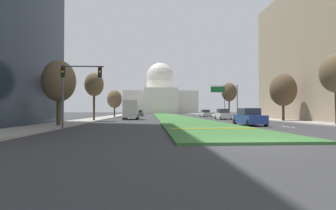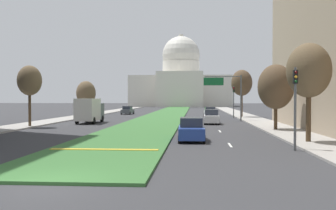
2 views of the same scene
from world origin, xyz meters
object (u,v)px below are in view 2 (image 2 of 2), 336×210
Objects in this scene: sedan_distant at (210,112)px; box_truck_delivery at (89,110)px; traffic_light_far_right at (234,98)px; street_tree_left_mid at (30,81)px; sedan_lead_stopped at (191,130)px; street_tree_left_far at (86,93)px; overhead_guide_sign at (227,88)px; street_tree_right_far at (242,83)px; sedan_midblock at (211,117)px; sedan_far_horizon at (128,110)px; street_tree_right_mid at (276,87)px; capitol_building at (181,82)px; traffic_light_near_right at (295,98)px; street_tree_right_near at (309,71)px.

box_truck_delivery is (-16.24, -17.11, 0.87)m from sedan_distant.
traffic_light_far_right reaches higher than box_truck_delivery.
sedan_lead_stopped is (18.09, -11.85, -4.35)m from street_tree_left_mid.
street_tree_left_mid is 22.33m from street_tree_left_far.
overhead_guide_sign is 10.51m from street_tree_right_far.
sedan_lead_stopped is 19.16m from sedan_midblock.
box_truck_delivery reaches higher than sedan_lead_stopped.
overhead_guide_sign is at bearing -49.83° from sedan_far_horizon.
sedan_far_horizon is (-13.18, 45.94, -0.06)m from sedan_lead_stopped.
sedan_distant is at bearing 88.45° from sedan_midblock.
street_tree_left_far is 1.35× the size of sedan_distant.
street_tree_right_far is 24.53m from sedan_far_horizon.
street_tree_right_mid reaches higher than sedan_far_horizon.
traffic_light_far_right is 8.53m from overhead_guide_sign.
capitol_building is 7.99× the size of sedan_midblock.
sedan_far_horizon is at bearing 120.69° from street_tree_right_mid.
street_tree_left_mid is at bearing -138.91° from street_tree_right_far.
street_tree_right_far is (1.49, 39.79, 2.44)m from traffic_light_near_right.
street_tree_right_mid is (1.87, 14.78, 1.08)m from traffic_light_near_right.
street_tree_left_mid is at bearing -160.72° from sedan_midblock.
box_truck_delivery is (-21.42, -15.35, -4.07)m from street_tree_right_far.
capitol_building reaches higher than sedan_lead_stopped.
traffic_light_near_right is 1.00× the size of traffic_light_far_right.
box_truck_delivery is (-21.87, 20.52, -3.56)m from street_tree_right_near.
box_truck_delivery is (-19.93, -13.66, -1.64)m from traffic_light_far_right.
street_tree_right_far is at bearing 90.72° from street_tree_right_near.
sedan_midblock is (-4.16, -13.92, -2.47)m from traffic_light_far_right.
traffic_light_far_right is 0.85× the size of street_tree_left_far.
capitol_building is at bearing 97.15° from street_tree_right_mid.
street_tree_left_mid is 9.44m from box_truck_delivery.
street_tree_right_mid is (3.62, -15.08, -0.24)m from overhead_guide_sign.
overhead_guide_sign is (-1.75, 29.86, 1.32)m from traffic_light_near_right.
street_tree_right_mid is at bearing -42.73° from street_tree_left_far.
street_tree_left_far is 13.22m from sedan_far_horizon.
traffic_light_near_right is 0.78× the size of street_tree_right_mid.
sedan_lead_stopped reaches higher than sedan_distant.
traffic_light_far_right is at bearing 78.00° from overhead_guide_sign.
traffic_light_far_right is at bearing 40.57° from street_tree_left_mid.
street_tree_right_far is 1.77× the size of sedan_far_horizon.
sedan_far_horizon is (5.02, 11.78, -3.30)m from street_tree_left_far.
sedan_far_horizon is (-19.70, 51.11, -2.55)m from traffic_light_near_right.
street_tree_left_mid reaches higher than sedan_midblock.
street_tree_right_mid is 1.04× the size of box_truck_delivery.
street_tree_right_near is 1.62× the size of sedan_far_horizon.
capitol_building is 118.48m from sedan_lead_stopped.
street_tree_left_far is 38.84m from sedan_lead_stopped.
street_tree_left_mid is at bearing -96.91° from capitol_building.
street_tree_left_mid is (-24.61, 17.03, 1.86)m from traffic_light_near_right.
street_tree_right_near is (1.94, 3.92, 1.93)m from traffic_light_near_right.
street_tree_left_mid reaches higher than box_truck_delivery.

